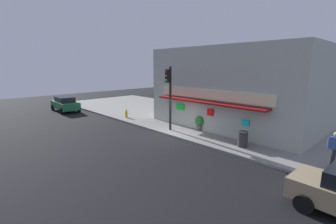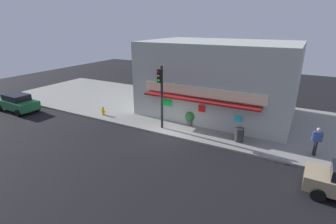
{
  "view_description": "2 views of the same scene",
  "coord_description": "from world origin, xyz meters",
  "px_view_note": "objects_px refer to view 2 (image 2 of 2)",
  "views": [
    {
      "loc": [
        11.65,
        -11.03,
        4.86
      ],
      "look_at": [
        -1.08,
        1.0,
        1.45
      ],
      "focal_mm": 25.2,
      "sensor_mm": 36.0,
      "label": 1
    },
    {
      "loc": [
        8.29,
        -14.47,
        7.66
      ],
      "look_at": [
        -0.89,
        2.09,
        1.03
      ],
      "focal_mm": 27.13,
      "sensor_mm": 36.0,
      "label": 2
    }
  ],
  "objects_px": {
    "fire_hydrant": "(103,111)",
    "trash_can": "(239,135)",
    "potted_plant_by_doorway": "(190,117)",
    "pedestrian": "(317,140)",
    "traffic_light": "(161,89)",
    "parked_car_green": "(17,102)"
  },
  "relations": [
    {
      "from": "fire_hydrant",
      "to": "trash_can",
      "type": "relative_size",
      "value": 0.8
    },
    {
      "from": "fire_hydrant",
      "to": "potted_plant_by_doorway",
      "type": "height_order",
      "value": "potted_plant_by_doorway"
    },
    {
      "from": "pedestrian",
      "to": "fire_hydrant",
      "type": "bearing_deg",
      "value": -177.11
    },
    {
      "from": "traffic_light",
      "to": "fire_hydrant",
      "type": "bearing_deg",
      "value": 178.89
    },
    {
      "from": "fire_hydrant",
      "to": "potted_plant_by_doorway",
      "type": "bearing_deg",
      "value": 11.25
    },
    {
      "from": "fire_hydrant",
      "to": "trash_can",
      "type": "distance_m",
      "value": 11.65
    },
    {
      "from": "traffic_light",
      "to": "pedestrian",
      "type": "height_order",
      "value": "traffic_light"
    },
    {
      "from": "trash_can",
      "to": "parked_car_green",
      "type": "relative_size",
      "value": 0.22
    },
    {
      "from": "parked_car_green",
      "to": "pedestrian",
      "type": "bearing_deg",
      "value": 8.38
    },
    {
      "from": "fire_hydrant",
      "to": "trash_can",
      "type": "height_order",
      "value": "trash_can"
    },
    {
      "from": "traffic_light",
      "to": "parked_car_green",
      "type": "height_order",
      "value": "traffic_light"
    },
    {
      "from": "fire_hydrant",
      "to": "pedestrian",
      "type": "relative_size",
      "value": 0.42
    },
    {
      "from": "pedestrian",
      "to": "parked_car_green",
      "type": "bearing_deg",
      "value": -171.62
    },
    {
      "from": "fire_hydrant",
      "to": "traffic_light",
      "type": "bearing_deg",
      "value": -1.11
    },
    {
      "from": "traffic_light",
      "to": "fire_hydrant",
      "type": "height_order",
      "value": "traffic_light"
    },
    {
      "from": "pedestrian",
      "to": "parked_car_green",
      "type": "height_order",
      "value": "pedestrian"
    },
    {
      "from": "traffic_light",
      "to": "potted_plant_by_doorway",
      "type": "distance_m",
      "value": 3.31
    },
    {
      "from": "parked_car_green",
      "to": "traffic_light",
      "type": "bearing_deg",
      "value": 10.69
    },
    {
      "from": "fire_hydrant",
      "to": "parked_car_green",
      "type": "xyz_separation_m",
      "value": [
        -7.83,
        -2.71,
        0.33
      ]
    },
    {
      "from": "trash_can",
      "to": "parked_car_green",
      "type": "bearing_deg",
      "value": -170.7
    },
    {
      "from": "fire_hydrant",
      "to": "potted_plant_by_doorway",
      "type": "distance_m",
      "value": 7.69
    },
    {
      "from": "potted_plant_by_doorway",
      "to": "parked_car_green",
      "type": "bearing_deg",
      "value": -164.68
    }
  ]
}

